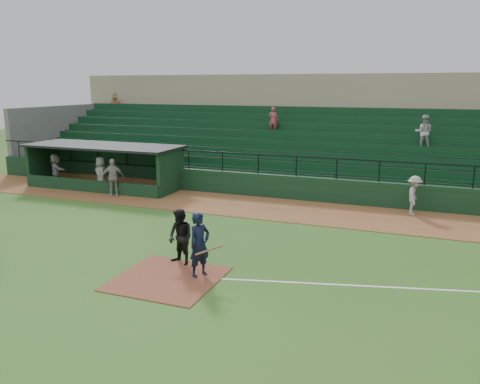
% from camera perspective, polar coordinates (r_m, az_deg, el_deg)
% --- Properties ---
extents(ground, '(90.00, 90.00, 0.00)m').
position_cam_1_polar(ground, '(15.35, -6.83, -8.97)').
color(ground, '#325D1E').
rests_on(ground, ground).
extents(warning_track, '(40.00, 4.00, 0.03)m').
position_cam_1_polar(warning_track, '(22.37, 2.77, -1.88)').
color(warning_track, brown).
rests_on(warning_track, ground).
extents(home_plate_dirt, '(3.00, 3.00, 0.03)m').
position_cam_1_polar(home_plate_dirt, '(14.54, -8.69, -10.24)').
color(home_plate_dirt, brown).
rests_on(home_plate_dirt, ground).
extents(foul_line, '(17.49, 4.44, 0.01)m').
position_cam_1_polar(foul_line, '(14.92, 24.56, -10.73)').
color(foul_line, white).
rests_on(foul_line, ground).
extents(stadium_structure, '(38.00, 13.08, 6.40)m').
position_cam_1_polar(stadium_structure, '(29.98, 7.96, 6.20)').
color(stadium_structure, '#10321A').
rests_on(stadium_structure, ground).
extents(dugout, '(8.90, 3.20, 2.42)m').
position_cam_1_polar(dugout, '(27.95, -15.49, 3.38)').
color(dugout, '#10321A').
rests_on(dugout, ground).
extents(batter_at_plate, '(1.17, 0.86, 1.99)m').
position_cam_1_polar(batter_at_plate, '(14.27, -4.88, -6.35)').
color(batter_at_plate, black).
rests_on(batter_at_plate, ground).
extents(umpire, '(1.07, 0.95, 1.82)m').
position_cam_1_polar(umpire, '(15.30, -7.16, -5.43)').
color(umpire, black).
rests_on(umpire, ground).
extents(runner, '(0.68, 1.15, 1.75)m').
position_cam_1_polar(runner, '(22.25, 20.19, -0.39)').
color(runner, '#AAA59F').
rests_on(runner, warning_track).
extents(dugout_player_a, '(1.21, 1.04, 1.94)m').
position_cam_1_polar(dugout_player_a, '(25.35, -15.06, 1.72)').
color(dugout_player_a, '#A6A19B').
rests_on(dugout_player_a, warning_track).
extents(dugout_player_b, '(1.10, 1.04, 1.89)m').
position_cam_1_polar(dugout_player_b, '(26.58, -16.35, 2.08)').
color(dugout_player_b, gray).
rests_on(dugout_player_b, warning_track).
extents(dugout_player_c, '(1.74, 1.34, 1.84)m').
position_cam_1_polar(dugout_player_c, '(29.00, -21.24, 2.53)').
color(dugout_player_c, '#9C9792').
rests_on(dugout_player_c, warning_track).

